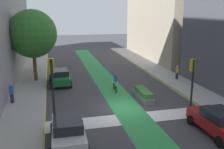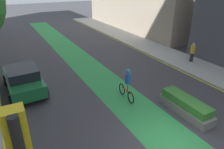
% 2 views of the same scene
% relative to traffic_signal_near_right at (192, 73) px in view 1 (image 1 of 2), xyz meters
% --- Properties ---
extents(ground_plane, '(120.00, 120.00, 0.00)m').
position_rel_traffic_signal_near_right_xyz_m(ground_plane, '(-5.32, 0.78, -2.68)').
color(ground_plane, '#38383D').
extents(bike_lane_paint, '(2.40, 60.00, 0.01)m').
position_rel_traffic_signal_near_right_xyz_m(bike_lane_paint, '(-5.07, 0.78, -2.68)').
color(bike_lane_paint, '#2D8C47').
rests_on(bike_lane_paint, ground_plane).
extents(crosswalk_band, '(12.00, 1.80, 0.01)m').
position_rel_traffic_signal_near_right_xyz_m(crosswalk_band, '(-5.32, -1.22, -2.68)').
color(crosswalk_band, silver).
rests_on(crosswalk_band, ground_plane).
extents(sidewalk_left, '(3.00, 60.00, 0.15)m').
position_rel_traffic_signal_near_right_xyz_m(sidewalk_left, '(-12.82, 0.78, -2.61)').
color(sidewalk_left, '#9E9E99').
rests_on(sidewalk_left, ground_plane).
extents(curb_stripe_left, '(0.16, 60.00, 0.01)m').
position_rel_traffic_signal_near_right_xyz_m(curb_stripe_left, '(-11.32, 0.78, -2.68)').
color(curb_stripe_left, yellow).
rests_on(curb_stripe_left, ground_plane).
extents(sidewalk_right, '(3.00, 60.00, 0.15)m').
position_rel_traffic_signal_near_right_xyz_m(sidewalk_right, '(2.18, 0.78, -2.61)').
color(sidewalk_right, '#9E9E99').
rests_on(sidewalk_right, ground_plane).
extents(curb_stripe_right, '(0.16, 60.00, 0.01)m').
position_rel_traffic_signal_near_right_xyz_m(curb_stripe_right, '(0.68, 0.78, -2.68)').
color(curb_stripe_right, yellow).
rests_on(curb_stripe_right, ground_plane).
extents(traffic_signal_near_right, '(0.35, 0.52, 3.81)m').
position_rel_traffic_signal_near_right_xyz_m(traffic_signal_near_right, '(0.00, 0.00, 0.00)').
color(traffic_signal_near_right, black).
rests_on(traffic_signal_near_right, ground_plane).
extents(traffic_signal_near_left, '(0.35, 0.52, 4.50)m').
position_rel_traffic_signal_near_right_xyz_m(traffic_signal_near_left, '(-10.60, -0.87, 0.46)').
color(traffic_signal_near_left, black).
rests_on(traffic_signal_near_left, ground_plane).
extents(car_silver_left_near, '(2.08, 4.23, 1.57)m').
position_rel_traffic_signal_near_right_xyz_m(car_silver_left_near, '(-9.89, -3.64, -1.88)').
color(car_silver_left_near, '#B2B7BF').
rests_on(car_silver_left_near, ground_plane).
extents(car_green_left_far, '(2.16, 4.27, 1.57)m').
position_rel_traffic_signal_near_right_xyz_m(car_green_left_far, '(-9.86, 8.58, -1.88)').
color(car_green_left_far, '#196033').
rests_on(car_green_left_far, ground_plane).
extents(car_red_right_near, '(2.10, 4.24, 1.57)m').
position_rel_traffic_signal_near_right_xyz_m(car_red_right_near, '(-0.80, -4.58, -1.88)').
color(car_red_right_near, '#A51919').
rests_on(car_red_right_near, ground_plane).
extents(cyclist_in_lane, '(0.32, 1.73, 1.86)m').
position_rel_traffic_signal_near_right_xyz_m(cyclist_in_lane, '(-4.94, 4.87, -1.71)').
color(cyclist_in_lane, black).
rests_on(cyclist_in_lane, ground_plane).
extents(pedestrian_sidewalk_right_a, '(0.34, 0.34, 1.52)m').
position_rel_traffic_signal_near_right_xyz_m(pedestrian_sidewalk_right_a, '(2.57, 7.13, -1.77)').
color(pedestrian_sidewalk_right_a, '#262638').
rests_on(pedestrian_sidewalk_right_a, sidewalk_right).
extents(pedestrian_sidewalk_left_a, '(0.34, 0.34, 1.64)m').
position_rel_traffic_signal_near_right_xyz_m(pedestrian_sidewalk_left_a, '(-13.88, 3.66, -1.70)').
color(pedestrian_sidewalk_left_a, '#262638').
rests_on(pedestrian_sidewalk_left_a, sidewalk_left).
extents(street_tree_near, '(4.96, 4.96, 7.42)m').
position_rel_traffic_signal_near_right_xyz_m(street_tree_near, '(-12.35, 10.22, 2.40)').
color(street_tree_near, brown).
rests_on(street_tree_near, sidewalk_left).
extents(street_tree_far, '(3.22, 3.22, 6.65)m').
position_rel_traffic_signal_near_right_xyz_m(street_tree_far, '(-12.68, 14.56, 2.46)').
color(street_tree_far, brown).
rests_on(street_tree_far, sidewalk_left).
extents(median_planter, '(0.86, 3.01, 0.85)m').
position_rel_traffic_signal_near_right_xyz_m(median_planter, '(-3.07, 2.34, -2.28)').
color(median_planter, slate).
rests_on(median_planter, ground_plane).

